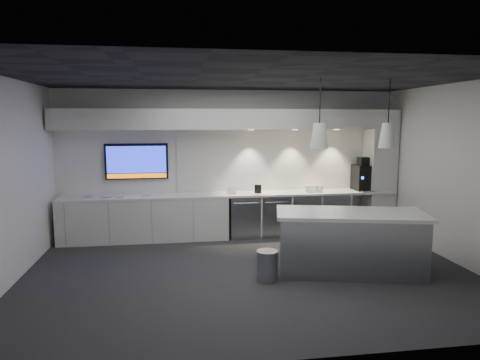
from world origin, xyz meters
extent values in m
plane|color=#2A292C|center=(0.00, 0.00, 0.00)|extent=(7.00, 7.00, 0.00)
plane|color=black|center=(0.00, 0.00, 3.00)|extent=(7.00, 7.00, 0.00)
plane|color=white|center=(0.00, 2.50, 1.50)|extent=(7.00, 0.00, 7.00)
plane|color=white|center=(0.00, -2.50, 1.50)|extent=(7.00, 0.00, 7.00)
plane|color=white|center=(-3.50, 0.00, 1.50)|extent=(0.00, 7.00, 7.00)
plane|color=white|center=(3.50, 0.00, 1.50)|extent=(0.00, 7.00, 7.00)
cube|color=white|center=(0.00, 2.17, 0.88)|extent=(6.80, 0.65, 0.04)
cube|color=silver|center=(-1.75, 2.17, 0.43)|extent=(3.30, 0.63, 0.86)
cube|color=gray|center=(0.25, 2.17, 0.42)|extent=(0.60, 0.61, 0.85)
cube|color=gray|center=(0.88, 2.17, 0.42)|extent=(0.60, 0.61, 0.85)
cube|color=gray|center=(1.51, 2.17, 0.42)|extent=(0.60, 0.61, 0.85)
cube|color=gray|center=(2.14, 2.17, 0.42)|extent=(0.60, 0.61, 0.85)
cube|color=silver|center=(1.20, 2.48, 1.55)|extent=(4.60, 0.03, 1.30)
cube|color=silver|center=(0.00, 2.20, 2.40)|extent=(6.90, 0.60, 0.40)
cube|color=silver|center=(3.20, 2.20, 1.30)|extent=(0.55, 0.55, 2.60)
cube|color=black|center=(-1.90, 2.45, 1.56)|extent=(1.25, 0.06, 0.72)
cube|color=#1424BE|center=(-1.90, 2.42, 1.60)|extent=(1.17, 0.00, 0.54)
cube|color=orange|center=(-1.90, 2.42, 1.27)|extent=(1.17, 0.00, 0.09)
cube|color=gray|center=(1.56, -0.20, 0.46)|extent=(2.32, 1.35, 0.92)
cube|color=white|center=(1.56, -0.20, 0.94)|extent=(2.45, 1.48, 0.05)
cylinder|color=gray|center=(0.20, -0.34, 0.23)|extent=(0.40, 0.40, 0.46)
cube|color=black|center=(2.84, 2.20, 1.17)|extent=(0.40, 0.45, 0.53)
cube|color=black|center=(2.84, 2.20, 1.52)|extent=(0.22, 0.22, 0.17)
cube|color=gray|center=(2.84, 1.97, 0.92)|extent=(0.30, 0.21, 0.03)
cube|color=black|center=(0.53, 2.11, 0.99)|extent=(0.14, 0.05, 0.18)
cube|color=white|center=(-0.01, 2.13, 0.97)|extent=(0.18, 0.02, 0.14)
cube|color=#B7B7B7|center=(-2.82, 2.16, 0.91)|extent=(0.20, 0.20, 0.02)
cube|color=#B7B7B7|center=(-2.45, 2.08, 0.91)|extent=(0.19, 0.19, 0.02)
cube|color=#B7B7B7|center=(-2.20, 2.09, 0.91)|extent=(0.17, 0.17, 0.02)
cube|color=#B7B7B7|center=(-1.70, 2.17, 0.91)|extent=(0.17, 0.17, 0.02)
cone|color=silver|center=(1.01, -0.20, 2.15)|extent=(0.27, 0.27, 0.38)
cylinder|color=black|center=(1.01, -0.20, 2.69)|extent=(0.02, 0.02, 0.70)
cone|color=silver|center=(2.10, -0.20, 2.15)|extent=(0.27, 0.27, 0.38)
cylinder|color=black|center=(2.10, -0.20, 2.69)|extent=(0.02, 0.02, 0.70)
camera|label=1|loc=(-1.11, -6.36, 2.37)|focal=32.00mm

